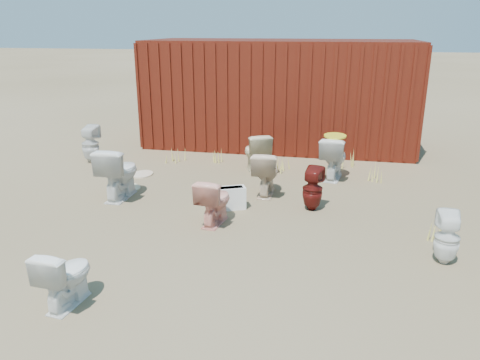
% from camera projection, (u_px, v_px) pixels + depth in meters
% --- Properties ---
extents(ground, '(100.00, 100.00, 0.00)m').
position_uv_depth(ground, '(231.00, 231.00, 6.46)').
color(ground, brown).
rests_on(ground, ground).
extents(shipping_container, '(6.00, 2.40, 2.40)m').
position_uv_depth(shipping_container, '(280.00, 93.00, 10.92)').
color(shipping_container, '#50100D').
rests_on(shipping_container, ground).
extents(toilet_front_a, '(0.50, 0.86, 0.86)m').
position_uv_depth(toilet_front_a, '(119.00, 173.00, 7.59)').
color(toilet_front_a, white).
rests_on(toilet_front_a, ground).
extents(toilet_front_pink, '(0.48, 0.72, 0.68)m').
position_uv_depth(toilet_front_pink, '(214.00, 201.00, 6.62)').
color(toilet_front_pink, '#F09D8B').
rests_on(toilet_front_pink, ground).
extents(toilet_front_c, '(0.42, 0.66, 0.64)m').
position_uv_depth(toilet_front_c, '(66.00, 276.00, 4.67)').
color(toilet_front_c, white).
rests_on(toilet_front_c, ground).
extents(toilet_front_maroon, '(0.37, 0.38, 0.68)m').
position_uv_depth(toilet_front_maroon, '(313.00, 189.00, 7.11)').
color(toilet_front_maroon, '#5B130F').
rests_on(toilet_front_maroon, ground).
extents(toilet_back_a, '(0.37, 0.38, 0.77)m').
position_uv_depth(toilet_back_a, '(90.00, 144.00, 9.62)').
color(toilet_back_a, silver).
rests_on(toilet_back_a, ground).
extents(toilet_back_beige_left, '(0.73, 0.87, 0.77)m').
position_uv_depth(toilet_back_beige_left, '(256.00, 153.00, 8.94)').
color(toilet_back_beige_left, beige).
rests_on(toilet_back_beige_left, ground).
extents(toilet_back_beige_right, '(0.43, 0.74, 0.75)m').
position_uv_depth(toilet_back_beige_right, '(266.00, 173.00, 7.77)').
color(toilet_back_beige_right, beige).
rests_on(toilet_back_beige_right, ground).
extents(toilet_back_yellowlid, '(0.56, 0.84, 0.79)m').
position_uv_depth(toilet_back_yellowlid, '(334.00, 158.00, 8.58)').
color(toilet_back_yellowlid, white).
rests_on(toilet_back_yellowlid, ground).
extents(toilet_back_e, '(0.30, 0.31, 0.65)m').
position_uv_depth(toilet_back_e, '(447.00, 238.00, 5.50)').
color(toilet_back_e, white).
rests_on(toilet_back_e, ground).
extents(yellow_lid, '(0.40, 0.50, 0.02)m').
position_uv_depth(yellow_lid, '(335.00, 136.00, 8.45)').
color(yellow_lid, yellow).
rests_on(yellow_lid, toilet_back_yellowlid).
extents(loose_tank, '(0.54, 0.39, 0.35)m').
position_uv_depth(loose_tank, '(229.00, 198.00, 7.19)').
color(loose_tank, white).
rests_on(loose_tank, ground).
extents(loose_lid_near, '(0.38, 0.49, 0.02)m').
position_uv_depth(loose_lid_near, '(143.00, 174.00, 8.89)').
color(loose_lid_near, beige).
rests_on(loose_lid_near, ground).
extents(loose_lid_far, '(0.59, 0.58, 0.02)m').
position_uv_depth(loose_lid_far, '(129.00, 187.00, 8.17)').
color(loose_lid_far, '#C4B88E').
rests_on(loose_lid_far, ground).
extents(weed_clump_a, '(0.36, 0.36, 0.32)m').
position_uv_depth(weed_clump_a, '(175.00, 155.00, 9.69)').
color(weed_clump_a, '#CCBF51').
rests_on(weed_clump_a, ground).
extents(weed_clump_b, '(0.32, 0.32, 0.26)m').
position_uv_depth(weed_clump_b, '(280.00, 165.00, 9.10)').
color(weed_clump_b, '#CCBF51').
rests_on(weed_clump_b, ground).
extents(weed_clump_c, '(0.36, 0.36, 0.29)m').
position_uv_depth(weed_clump_c, '(372.00, 173.00, 8.50)').
color(weed_clump_c, '#CCBF51').
rests_on(weed_clump_c, ground).
extents(weed_clump_d, '(0.30, 0.30, 0.26)m').
position_uv_depth(weed_clump_d, '(219.00, 156.00, 9.69)').
color(weed_clump_d, '#CCBF51').
rests_on(weed_clump_d, ground).
extents(weed_clump_e, '(0.34, 0.34, 0.34)m').
position_uv_depth(weed_clump_e, '(345.00, 158.00, 9.36)').
color(weed_clump_e, '#CCBF51').
rests_on(weed_clump_e, ground).
extents(weed_clump_f, '(0.28, 0.28, 0.26)m').
position_uv_depth(weed_clump_f, '(439.00, 229.00, 6.21)').
color(weed_clump_f, '#CCBF51').
rests_on(weed_clump_f, ground).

